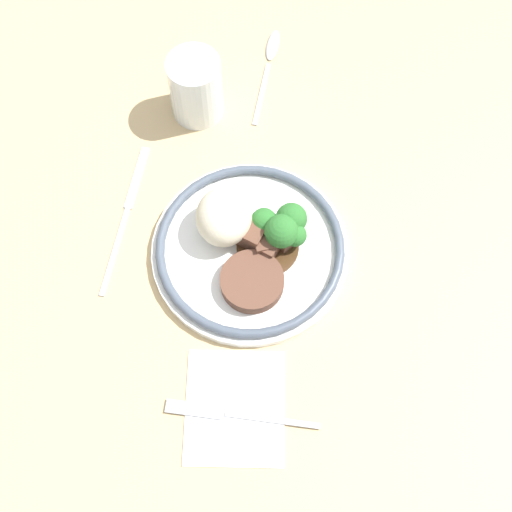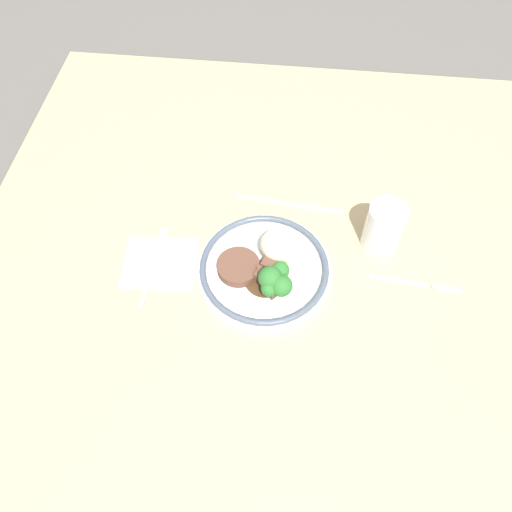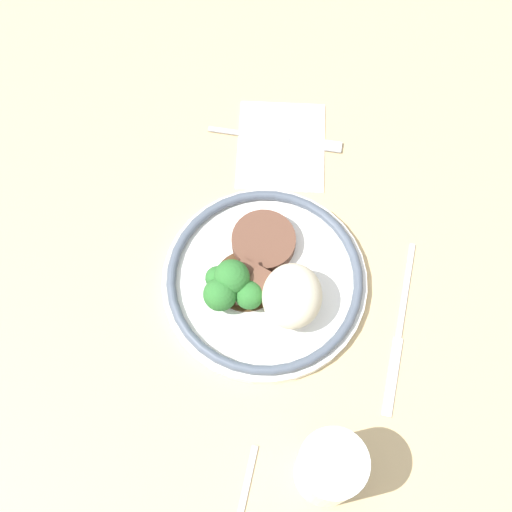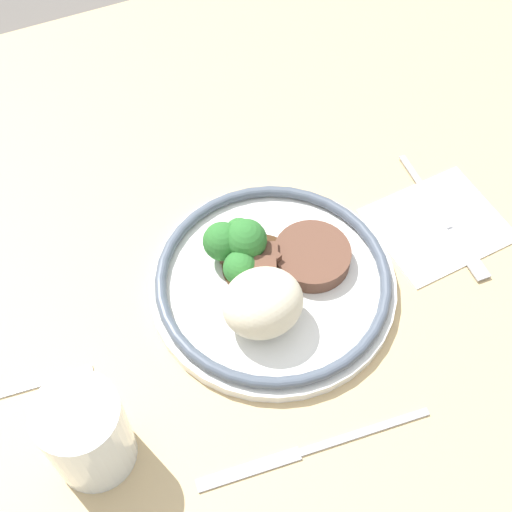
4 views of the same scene
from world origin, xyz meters
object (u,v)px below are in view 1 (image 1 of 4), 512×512
at_px(spoon, 270,57).
at_px(plate, 251,243).
at_px(fork, 227,414).
at_px(juice_glass, 196,90).
at_px(knife, 126,213).

bearing_deg(spoon, plate, -174.12).
distance_m(plate, fork, 0.21).
bearing_deg(juice_glass, spoon, -43.12).
relative_size(fork, knife, 0.82).
distance_m(plate, knife, 0.17).
height_order(fork, spoon, same).
height_order(fork, knife, fork).
bearing_deg(fork, knife, -55.00).
distance_m(fork, knife, 0.30).
xyz_separation_m(knife, spoon, (0.27, -0.17, 0.00)).
height_order(knife, spoon, spoon).
distance_m(knife, spoon, 0.32).
bearing_deg(spoon, juice_glass, 142.60).
distance_m(juice_glass, knife, 0.19).
distance_m(fork, spoon, 0.53).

